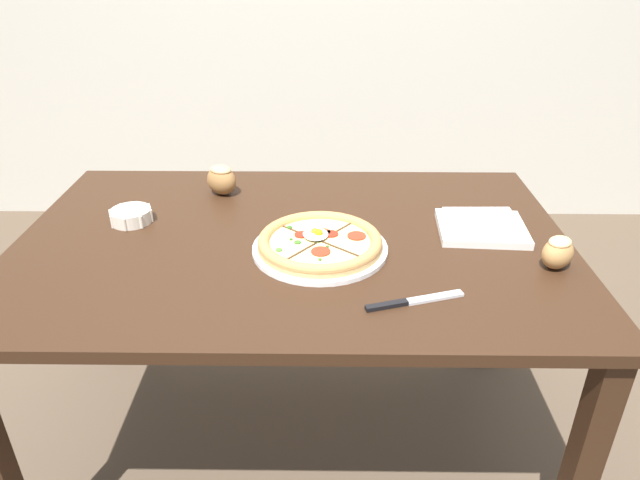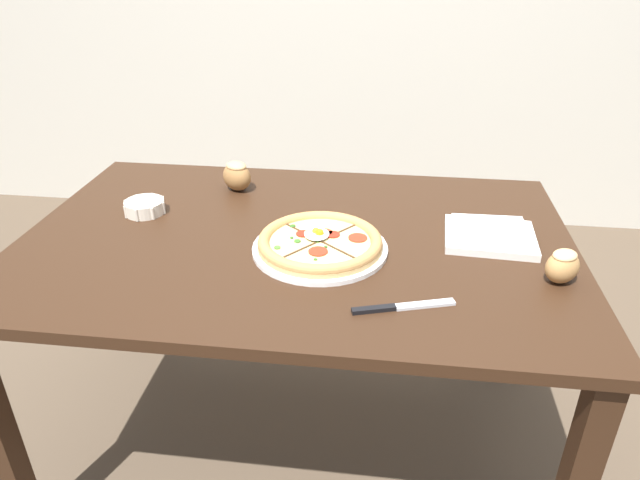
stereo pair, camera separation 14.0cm
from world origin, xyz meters
name	(u,v)px [view 1 (the left image)]	position (x,y,z in m)	size (l,w,h in m)	color
ground_plane	(298,438)	(0.00, 0.00, 0.00)	(12.00, 12.00, 0.00)	brown
dining_table	(293,267)	(0.00, 0.00, 0.64)	(1.42, 0.93, 0.73)	#331E11
pizza	(320,243)	(0.07, -0.07, 0.75)	(0.34, 0.34, 0.05)	white
ramekin_bowl	(131,215)	(-0.44, 0.09, 0.75)	(0.12, 0.12, 0.04)	silver
napkin_folded	(482,226)	(0.50, 0.04, 0.75)	(0.24, 0.20, 0.04)	silver
bread_piece_near	(221,179)	(-0.23, 0.28, 0.78)	(0.12, 0.12, 0.09)	olive
bread_piece_mid	(558,252)	(0.63, -0.14, 0.77)	(0.11, 0.11, 0.08)	#B27F47
knife_main	(414,301)	(0.27, -0.29, 0.73)	(0.22, 0.08, 0.01)	silver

